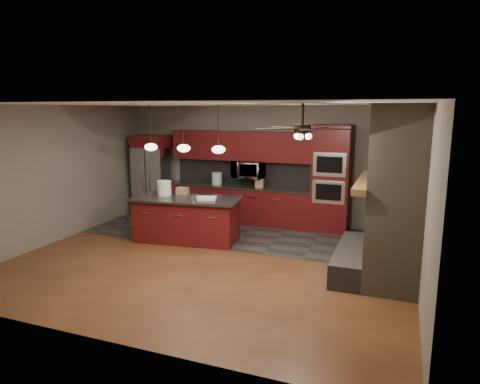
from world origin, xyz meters
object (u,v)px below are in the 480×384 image
at_px(counter_bucket, 217,178).
at_px(cardboard_box, 182,191).
at_px(kitchen_island, 187,219).
at_px(refrigerator, 153,176).
at_px(oven_tower, 331,179).
at_px(counter_box, 260,183).
at_px(microwave, 248,169).
at_px(white_bucket, 164,188).
at_px(paint_can, 193,198).
at_px(paint_tray, 205,198).

bearing_deg(counter_bucket, cardboard_box, -95.02).
relative_size(kitchen_island, counter_bucket, 8.18).
bearing_deg(refrigerator, counter_bucket, 2.64).
bearing_deg(oven_tower, refrigerator, -179.07).
bearing_deg(counter_box, microwave, 156.44).
xyz_separation_m(white_bucket, counter_box, (1.56, 1.71, -0.07)).
distance_m(microwave, paint_can, 2.15).
bearing_deg(kitchen_island, refrigerator, 130.37).
height_order(refrigerator, white_bucket, refrigerator).
distance_m(refrigerator, kitchen_island, 2.60).
relative_size(oven_tower, refrigerator, 1.15).
distance_m(oven_tower, counter_bucket, 2.78).
height_order(refrigerator, counter_bucket, refrigerator).
height_order(microwave, refrigerator, refrigerator).
height_order(refrigerator, paint_tray, refrigerator).
bearing_deg(kitchen_island, white_bucket, 168.31).
bearing_deg(counter_bucket, white_bucket, -103.98).
relative_size(refrigerator, white_bucket, 6.62).
relative_size(white_bucket, paint_tray, 0.70).
distance_m(oven_tower, microwave, 1.98).
relative_size(microwave, kitchen_island, 0.31).
distance_m(microwave, white_bucket, 2.20).
relative_size(counter_bucket, counter_box, 1.36).
height_order(oven_tower, refrigerator, oven_tower).
relative_size(oven_tower, microwave, 3.25).
relative_size(microwave, white_bucket, 2.35).
bearing_deg(microwave, kitchen_island, -110.73).
bearing_deg(refrigerator, oven_tower, 0.93).
distance_m(microwave, counter_box, 0.45).
xyz_separation_m(oven_tower, cardboard_box, (-2.91, -1.51, -0.20)).
xyz_separation_m(microwave, counter_box, (0.32, -0.10, -0.29)).
bearing_deg(counter_bucket, microwave, 3.55).
xyz_separation_m(kitchen_island, white_bucket, (-0.54, 0.04, 0.61)).
bearing_deg(paint_tray, oven_tower, 23.00).
bearing_deg(refrigerator, paint_tray, -36.89).
bearing_deg(kitchen_island, microwave, 62.27).
distance_m(oven_tower, paint_tray, 2.89).
relative_size(kitchen_island, counter_box, 11.13).
bearing_deg(microwave, cardboard_box, -120.86).
relative_size(paint_tray, counter_bucket, 1.55).
distance_m(oven_tower, cardboard_box, 3.29).
xyz_separation_m(microwave, paint_can, (-0.43, -2.08, -0.32)).
relative_size(microwave, counter_box, 3.47).
bearing_deg(kitchen_island, counter_bucket, 86.32).
height_order(kitchen_island, paint_tray, paint_tray).
height_order(oven_tower, counter_box, oven_tower).
height_order(refrigerator, paint_can, refrigerator).
xyz_separation_m(paint_tray, counter_box, (0.58, 1.76, 0.06)).
bearing_deg(oven_tower, paint_can, -139.93).
height_order(oven_tower, microwave, oven_tower).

